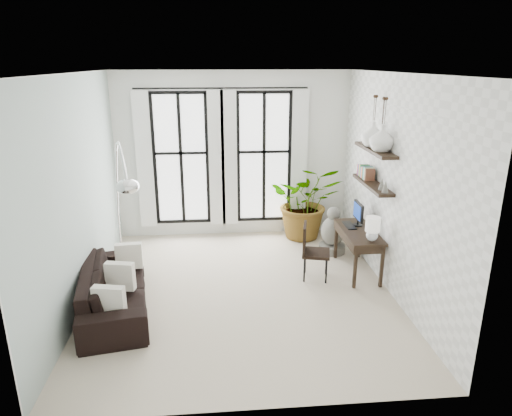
{
  "coord_description": "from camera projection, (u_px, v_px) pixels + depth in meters",
  "views": [
    {
      "loc": [
        -0.32,
        -6.23,
        3.35
      ],
      "look_at": [
        0.25,
        0.3,
        1.23
      ],
      "focal_mm": 32.0,
      "sensor_mm": 36.0,
      "label": 1
    }
  ],
  "objects": [
    {
      "name": "wall_back",
      "position": [
        233.0,
        156.0,
        8.84
      ],
      "size": [
        4.5,
        0.0,
        4.5
      ],
      "primitive_type": "plane",
      "rotation": [
        1.57,
        0.0,
        0.0
      ],
      "color": "white",
      "rests_on": "floor"
    },
    {
      "name": "ceiling",
      "position": [
        239.0,
        73.0,
        5.98
      ],
      "size": [
        5.0,
        5.0,
        0.0
      ],
      "primitive_type": "plane",
      "color": "white",
      "rests_on": "wall_back"
    },
    {
      "name": "floor",
      "position": [
        241.0,
        291.0,
        6.96
      ],
      "size": [
        5.0,
        5.0,
        0.0
      ],
      "primitive_type": "plane",
      "color": "beige",
      "rests_on": "ground"
    },
    {
      "name": "buddha",
      "position": [
        333.0,
        233.0,
        8.29
      ],
      "size": [
        0.48,
        0.48,
        0.86
      ],
      "color": "slate",
      "rests_on": "floor"
    },
    {
      "name": "sofa",
      "position": [
        114.0,
        288.0,
        6.38
      ],
      "size": [
        1.22,
        2.29,
        0.64
      ],
      "primitive_type": "imported",
      "rotation": [
        0.0,
        0.0,
        1.75
      ],
      "color": "black",
      "rests_on": "floor"
    },
    {
      "name": "vase_a",
      "position": [
        382.0,
        138.0,
        6.69
      ],
      "size": [
        0.37,
        0.37,
        0.38
      ],
      "primitive_type": "imported",
      "color": "white",
      "rests_on": "shelf_upper"
    },
    {
      "name": "throw_pillows",
      "position": [
        120.0,
        276.0,
        6.33
      ],
      "size": [
        0.4,
        1.52,
        0.4
      ],
      "color": "silver",
      "rests_on": "sofa"
    },
    {
      "name": "desk_chair",
      "position": [
        311.0,
        248.0,
        7.25
      ],
      "size": [
        0.52,
        0.52,
        0.91
      ],
      "rotation": [
        0.0,
        0.0,
        -0.23
      ],
      "color": "black",
      "rests_on": "floor"
    },
    {
      "name": "wall_shelves",
      "position": [
        373.0,
        170.0,
        7.13
      ],
      "size": [
        0.25,
        1.3,
        0.6
      ],
      "color": "black",
      "rests_on": "wall_right"
    },
    {
      "name": "vase_b",
      "position": [
        373.0,
        134.0,
        7.07
      ],
      "size": [
        0.37,
        0.37,
        0.38
      ],
      "primitive_type": "imported",
      "color": "white",
      "rests_on": "shelf_upper"
    },
    {
      "name": "wall_right",
      "position": [
        394.0,
        187.0,
        6.66
      ],
      "size": [
        0.0,
        5.0,
        5.0
      ],
      "primitive_type": "plane",
      "rotation": [
        1.57,
        0.0,
        -1.57
      ],
      "color": "white",
      "rests_on": "floor"
    },
    {
      "name": "windows",
      "position": [
        223.0,
        159.0,
        8.77
      ],
      "size": [
        3.26,
        0.13,
        2.65
      ],
      "color": "white",
      "rests_on": "wall_back"
    },
    {
      "name": "wall_left",
      "position": [
        77.0,
        194.0,
        6.28
      ],
      "size": [
        0.0,
        5.0,
        5.0
      ],
      "primitive_type": "plane",
      "rotation": [
        1.57,
        0.0,
        1.57
      ],
      "color": "#A4B7B1",
      "rests_on": "floor"
    },
    {
      "name": "arc_lamp",
      "position": [
        120.0,
        177.0,
        6.49
      ],
      "size": [
        0.73,
        1.39,
        2.3
      ],
      "color": "silver",
      "rests_on": "floor"
    },
    {
      "name": "plant",
      "position": [
        306.0,
        201.0,
        8.89
      ],
      "size": [
        1.48,
        1.32,
        1.49
      ],
      "primitive_type": "imported",
      "rotation": [
        0.0,
        0.0,
        -0.12
      ],
      "color": "#2D7228",
      "rests_on": "floor"
    },
    {
      "name": "desk",
      "position": [
        360.0,
        234.0,
        7.35
      ],
      "size": [
        0.52,
        1.24,
        1.12
      ],
      "color": "black",
      "rests_on": "floor"
    }
  ]
}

